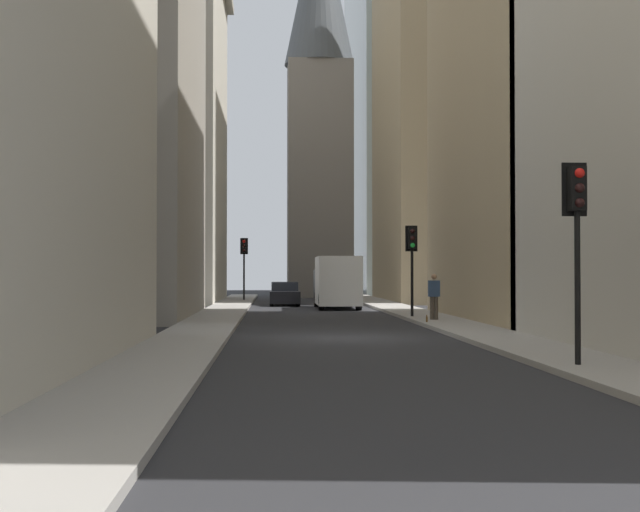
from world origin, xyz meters
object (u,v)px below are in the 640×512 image
Objects in this scene: traffic_light_far_junction at (244,254)px; discarded_bottle at (427,319)px; pedestrian at (434,295)px; traffic_light_midblock at (412,249)px; delivery_truck at (337,282)px; traffic_light_foreground at (577,215)px; sedan_black at (285,294)px.

discarded_bottle is at bearing -163.23° from traffic_light_far_junction.
traffic_light_midblock is at bearing 9.98° from pedestrian.
traffic_light_foreground is at bearing -174.80° from delivery_truck.
traffic_light_far_junction is at bearing 27.06° from delivery_truck.
traffic_light_midblock is at bearing -1.83° from discarded_bottle.
traffic_light_foreground is at bearing -170.79° from sedan_black.
delivery_truck is 1.57× the size of traffic_light_foreground.
sedan_black is 16.24m from traffic_light_midblock.
pedestrian is (-2.53, -0.44, -1.84)m from traffic_light_midblock.
traffic_light_midblock is 0.92× the size of traffic_light_far_junction.
discarded_bottle is (-25.60, -7.71, -2.96)m from traffic_light_far_junction.
delivery_truck is 15.13m from discarded_bottle.
delivery_truck is 23.93× the size of discarded_bottle.
traffic_light_midblock is at bearing -159.97° from traffic_light_far_junction.
traffic_light_foreground is 14.72m from discarded_bottle.
traffic_light_foreground is (-29.33, -2.67, 1.70)m from delivery_truck.
pedestrian reaches higher than discarded_bottle.
sedan_black is 1.12× the size of traffic_light_midblock.
delivery_truck is 11.18m from traffic_light_midblock.
delivery_truck is 3.59× the size of pedestrian.
pedestrian is at bearing -168.04° from delivery_truck.
traffic_light_far_junction reaches higher than delivery_truck.
sedan_black is 19.96m from discarded_bottle.
traffic_light_far_junction is (10.69, 5.46, 1.75)m from delivery_truck.
traffic_light_far_junction is at bearing 22.89° from sedan_black.
traffic_light_far_junction is (21.51, 7.84, 0.24)m from traffic_light_midblock.
pedestrian is (-17.74, -5.63, 0.46)m from sedan_black.
traffic_light_midblock reaches higher than pedestrian.
sedan_black is 15.93× the size of discarded_bottle.
discarded_bottle is (-19.30, -5.05, -0.42)m from sedan_black.
pedestrian is at bearing -20.22° from discarded_bottle.
traffic_light_midblock is at bearing -161.19° from sedan_black.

